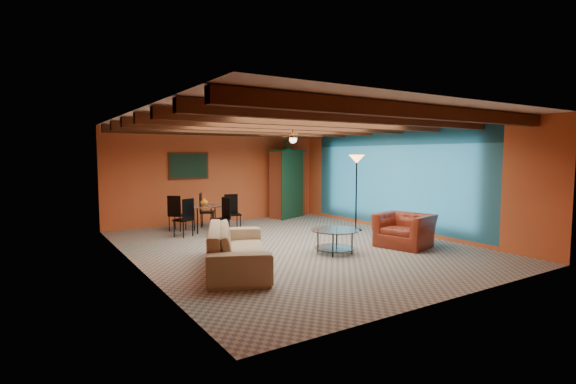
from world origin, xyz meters
TOP-DOWN VIEW (x-y plane):
  - room at (0.00, 0.11)m, footprint 6.52×8.01m
  - sofa at (-1.79, -0.99)m, footprint 1.90×2.68m
  - armchair at (1.97, -1.34)m, footprint 1.20×1.30m
  - coffee_table at (0.32, -1.03)m, footprint 0.96×0.96m
  - dining_table at (-0.99, 2.61)m, footprint 2.06×2.06m
  - armoire at (2.20, 3.70)m, footprint 1.31×1.01m
  - floor_lamp at (2.40, 0.70)m, footprint 0.51×0.51m
  - ceiling_fan at (0.00, 0.00)m, footprint 1.50×1.50m
  - painting at (-0.90, 3.96)m, footprint 1.05×0.03m
  - potted_plant at (2.20, 3.70)m, footprint 0.51×0.48m
  - vase at (-0.99, 2.61)m, footprint 0.25×0.25m

SIDE VIEW (x-z plane):
  - coffee_table at x=0.32m, z-range 0.00..0.49m
  - armchair at x=1.97m, z-range 0.00..0.70m
  - sofa at x=-1.79m, z-range 0.00..0.73m
  - dining_table at x=-0.99m, z-range 0.00..0.93m
  - floor_lamp at x=2.40m, z-range 0.00..1.97m
  - armoire at x=2.20m, z-range 0.00..2.06m
  - vase at x=-0.99m, z-range 0.93..1.14m
  - painting at x=-0.90m, z-range 1.32..1.97m
  - potted_plant at x=2.20m, z-range 2.06..2.52m
  - ceiling_fan at x=0.00m, z-range 2.14..2.58m
  - room at x=0.00m, z-range 1.01..3.72m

